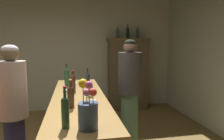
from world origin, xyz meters
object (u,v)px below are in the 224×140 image
Objects in this scene: flower_arrangement at (88,111)px; display_bottle_left at (118,33)px; wine_bottle_merlot at (67,76)px; wine_glass_rear at (66,92)px; display_cabinet at (128,73)px; wine_glass_front at (94,104)px; display_bottle_midleft at (128,32)px; wine_bottle_chardonnay at (71,96)px; wine_bottle_pinot at (73,83)px; bar_counter at (79,133)px; cheese_plate at (73,83)px; wine_bottle_syrah at (65,110)px; wine_glass_mid at (90,88)px; display_bottle_center at (138,33)px; bartender at (130,89)px; patron_in_grey at (13,111)px; wine_bottle_malbec at (88,80)px.

display_bottle_left reaches higher than flower_arrangement.
flower_arrangement is at bearing -106.13° from display_bottle_left.
wine_glass_rear is (0.01, -0.78, -0.06)m from wine_bottle_merlot.
display_cabinet reaches higher than wine_glass_rear.
wine_bottle_merlot reaches higher than wine_glass_front.
display_bottle_left is 0.26m from display_bottle_midleft.
wine_bottle_chardonnay is 0.66m from wine_bottle_pinot.
wine_glass_front is at bearing -52.90° from wine_bottle_chardonnay.
wine_bottle_pinot is at bearing 94.94° from flower_arrangement.
cheese_plate is (-0.06, 0.83, 0.49)m from bar_counter.
wine_bottle_chardonnay is (-1.37, -2.83, 0.19)m from display_cabinet.
wine_glass_mid is (0.27, 0.95, -0.04)m from wine_bottle_syrah.
bar_counter is at bearing 78.82° from wine_bottle_chardonnay.
display_bottle_left reaches higher than bar_counter.
display_cabinet is at bearing 69.90° from flower_arrangement.
wine_glass_front is 0.54× the size of display_bottle_left.
cheese_plate is 2.25m from display_bottle_midleft.
wine_glass_mid is at bearing -120.14° from display_bottle_center.
wine_bottle_chardonnay is at bearing -92.29° from wine_bottle_pinot.
display_bottle_center reaches higher than display_bottle_left.
cheese_plate is at bearing 94.42° from bar_counter.
wine_bottle_chardonnay reaches higher than wine_glass_front.
wine_glass_rear is at bearing -160.82° from wine_glass_mid.
bar_counter is 1.04m from bartender.
wine_bottle_syrah is 0.98m from wine_glass_mid.
cheese_plate is at bearing 87.96° from wine_bottle_syrah.
wine_glass_mid is 0.89m from patron_in_grey.
bar_counter is 0.95m from wine_glass_front.
wine_bottle_merlot is 1.05× the size of wine_bottle_syrah.
flower_arrangement reaches higher than bar_counter.
cheese_plate is at bearing 96.56° from wine_glass_front.
bar_counter is 1.36× the size of display_cabinet.
wine_glass_rear is at bearing 17.52° from bartender.
flower_arrangement reaches higher than wine_bottle_merlot.
wine_bottle_syrah is at bearing -92.04° from cheese_plate.
display_bottle_left is 0.17× the size of bartender.
wine_bottle_merlot is 0.20× the size of bartender.
cheese_plate is at bearing 88.80° from wine_bottle_chardonnay.
patron_in_grey reaches higher than wine_bottle_malbec.
flower_arrangement is 1.37× the size of display_bottle_left.
wine_glass_front is 1.43m from bartender.
wine_bottle_pinot is at bearing -3.09° from patron_in_grey.
cheese_plate is at bearing -131.03° from display_cabinet.
display_cabinet reaches higher than bartender.
bar_counter is at bearing 171.34° from wine_glass_mid.
wine_glass_mid is 0.51× the size of display_bottle_left.
wine_glass_front is 1.06× the size of cheese_plate.
bar_counter is at bearing -18.88° from patron_in_grey.
display_bottle_left reaches higher than patron_in_grey.
wine_bottle_syrah is 3.62m from display_bottle_left.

